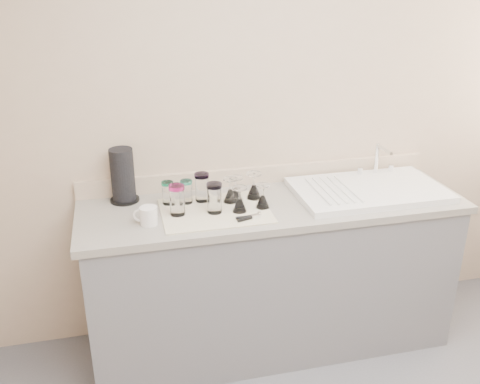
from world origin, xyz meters
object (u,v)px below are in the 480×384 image
object	(u,v)px
tumbler_teal	(168,193)
tumbler_lavender	(214,198)
goblet_front_right	(263,200)
sink_unit	(368,189)
tumbler_magenta	(177,200)
goblet_back_right	(254,190)
tumbler_cyan	(186,192)
tumbler_purple	(202,187)
can_opener	(249,217)
goblet_back_left	(236,193)
paper_towel_roll	(123,176)
goblet_front_left	(240,203)
white_mug	(148,216)
goblet_extra	(230,194)

from	to	relation	value
tumbler_teal	tumbler_lavender	world-z (taller)	tumbler_lavender
goblet_front_right	sink_unit	bearing A→B (deg)	6.14
tumbler_magenta	goblet_back_right	world-z (taller)	tumbler_magenta
tumbler_cyan	tumbler_teal	bearing A→B (deg)	173.34
tumbler_purple	can_opener	size ratio (longest dim) A/B	1.19
tumbler_cyan	goblet_back_left	distance (m)	0.26
tumbler_lavender	paper_towel_roll	world-z (taller)	paper_towel_roll
goblet_back_right	goblet_front_left	bearing A→B (deg)	-127.72
sink_unit	goblet_front_left	distance (m)	0.76
goblet_front_right	tumbler_lavender	bearing A→B (deg)	179.79
goblet_front_left	white_mug	xyz separation A→B (m)	(-0.46, -0.02, -0.01)
goblet_back_right	paper_towel_roll	size ratio (longest dim) A/B	0.49
sink_unit	goblet_back_right	world-z (taller)	sink_unit
tumbler_magenta	can_opener	size ratio (longest dim) A/B	1.22
sink_unit	goblet_back_right	bearing A→B (deg)	174.48
tumbler_lavender	white_mug	world-z (taller)	tumbler_lavender
white_mug	goblet_back_right	bearing A→B (deg)	16.41
tumbler_magenta	can_opener	xyz separation A→B (m)	(0.34, -0.14, -0.07)
tumbler_lavender	goblet_front_right	size ratio (longest dim) A/B	1.23
sink_unit	goblet_back_left	world-z (taller)	sink_unit
goblet_extra	can_opener	xyz separation A→B (m)	(0.04, -0.23, -0.04)
tumbler_magenta	can_opener	distance (m)	0.37
goblet_front_left	tumbler_lavender	bearing A→B (deg)	171.19
tumbler_purple	white_mug	xyz separation A→B (m)	(-0.30, -0.20, -0.04)
tumbler_teal	tumbler_magenta	xyz separation A→B (m)	(0.03, -0.14, 0.02)
tumbler_teal	tumbler_magenta	size ratio (longest dim) A/B	0.78
goblet_front_left	white_mug	bearing A→B (deg)	-177.31
tumbler_teal	goblet_back_left	distance (m)	0.36
goblet_front_left	paper_towel_roll	world-z (taller)	paper_towel_roll
goblet_back_right	goblet_front_right	distance (m)	0.13
goblet_extra	paper_towel_roll	bearing A→B (deg)	163.44
tumbler_magenta	white_mug	xyz separation A→B (m)	(-0.15, -0.06, -0.04)
goblet_front_right	goblet_front_left	bearing A→B (deg)	-171.69
goblet_back_left	goblet_extra	distance (m)	0.03
tumbler_cyan	goblet_extra	bearing A→B (deg)	-10.25
goblet_front_left	can_opener	distance (m)	0.11
goblet_back_left	tumbler_magenta	bearing A→B (deg)	-162.95
can_opener	goblet_extra	bearing A→B (deg)	100.69
tumbler_purple	can_opener	bearing A→B (deg)	-56.02
goblet_front_right	white_mug	distance (m)	0.59
sink_unit	goblet_back_right	distance (m)	0.65
sink_unit	white_mug	xyz separation A→B (m)	(-1.22, -0.11, 0.03)
tumbler_magenta	can_opener	bearing A→B (deg)	-21.93
sink_unit	tumbler_purple	distance (m)	0.93
sink_unit	white_mug	size ratio (longest dim) A/B	6.25
goblet_back_left	tumbler_teal	bearing A→B (deg)	172.88
can_opener	goblet_back_left	bearing A→B (deg)	92.45
white_mug	paper_towel_roll	bearing A→B (deg)	107.89
can_opener	white_mug	distance (m)	0.49
tumbler_purple	tumbler_cyan	bearing A→B (deg)	-175.06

